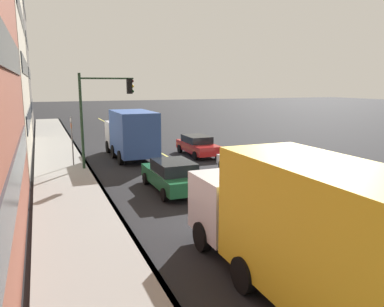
{
  "coord_description": "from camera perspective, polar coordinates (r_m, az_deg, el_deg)",
  "views": [
    {
      "loc": [
        -17.08,
        8.19,
        5.05
      ],
      "look_at": [
        -2.1,
        2.05,
        2.03
      ],
      "focal_mm": 34.83,
      "sensor_mm": 36.0,
      "label": 1
    }
  ],
  "objects": [
    {
      "name": "car_red",
      "position": [
        26.71,
        0.87,
        1.3
      ],
      "size": [
        4.51,
        1.88,
        1.41
      ],
      "color": "red",
      "rests_on": "ground"
    },
    {
      "name": "sidewalk_slab",
      "position": [
        17.82,
        -18.05,
        -6.17
      ],
      "size": [
        80.0,
        3.14,
        0.15
      ],
      "primitive_type": "cube",
      "color": "gray",
      "rests_on": "ground"
    },
    {
      "name": "curb_edge",
      "position": [
        17.97,
        -13.29,
        -5.78
      ],
      "size": [
        80.0,
        0.16,
        0.15
      ],
      "primitive_type": "cube",
      "color": "slate",
      "rests_on": "ground"
    },
    {
      "name": "car_navy",
      "position": [
        14.25,
        25.74,
        -8.12
      ],
      "size": [
        4.17,
        1.92,
        1.49
      ],
      "color": "navy",
      "rests_on": "ground"
    },
    {
      "name": "car_green",
      "position": [
        17.85,
        -3.02,
        -3.33
      ],
      "size": [
        4.63,
        1.98,
        1.49
      ],
      "color": "#1E6038",
      "rests_on": "ground"
    },
    {
      "name": "truck_yellow",
      "position": [
        9.28,
        15.73,
        -10.43
      ],
      "size": [
        7.54,
        2.43,
        3.43
      ],
      "color": "silver",
      "rests_on": "ground"
    },
    {
      "name": "lane_stripe_center",
      "position": [
        19.6,
        3.21,
        -4.35
      ],
      "size": [
        80.0,
        0.16,
        0.01
      ],
      "primitive_type": "cube",
      "color": "#D8CC4C",
      "rests_on": "ground"
    },
    {
      "name": "truck_blue",
      "position": [
        25.92,
        -9.3,
        3.06
      ],
      "size": [
        6.57,
        2.59,
        3.28
      ],
      "color": "silver",
      "rests_on": "ground"
    },
    {
      "name": "ground",
      "position": [
        19.6,
        3.21,
        -4.37
      ],
      "size": [
        200.0,
        200.0,
        0.0
      ],
      "primitive_type": "plane",
      "color": "black"
    },
    {
      "name": "car_white",
      "position": [
        21.32,
        8.33,
        -1.24
      ],
      "size": [
        4.32,
        1.88,
        1.37
      ],
      "color": "silver",
      "rests_on": "ground"
    },
    {
      "name": "traffic_light_mast",
      "position": [
        22.61,
        -13.67,
        7.25
      ],
      "size": [
        0.28,
        3.21,
        5.68
      ],
      "color": "#1E3823",
      "rests_on": "ground"
    },
    {
      "name": "street_sign_post",
      "position": [
        23.71,
        -17.9,
        2.28
      ],
      "size": [
        0.6,
        0.08,
        3.14
      ],
      "color": "slate",
      "rests_on": "ground"
    }
  ]
}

